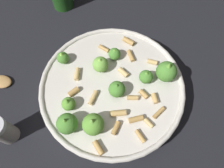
% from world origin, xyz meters
% --- Properties ---
extents(ground_plane, '(2.40, 2.40, 0.00)m').
position_xyz_m(ground_plane, '(0.00, 0.00, 0.00)').
color(ground_plane, black).
extents(cooking_pan, '(0.33, 0.33, 0.10)m').
position_xyz_m(cooking_pan, '(0.00, 0.00, 0.03)').
color(cooking_pan, beige).
rests_on(cooking_pan, ground).
extents(pepper_shaker, '(0.04, 0.04, 0.08)m').
position_xyz_m(pepper_shaker, '(0.25, 0.05, 0.04)').
color(pepper_shaker, gray).
rests_on(pepper_shaker, ground).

